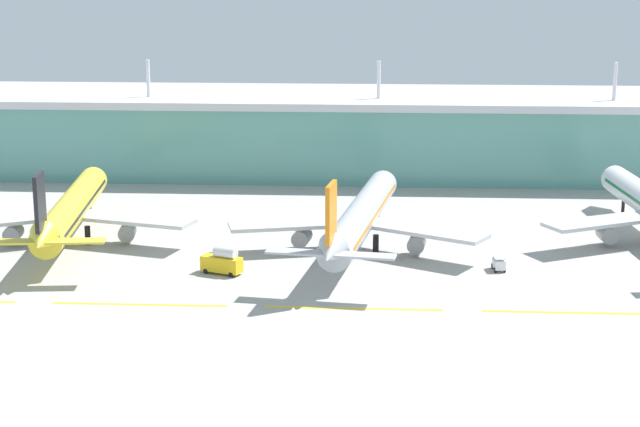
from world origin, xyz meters
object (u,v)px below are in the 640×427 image
object	(u,v)px
airliner_middle	(360,217)
fuel_truck	(223,261)
baggage_cart	(499,263)
airliner_near	(71,210)

from	to	relation	value
airliner_middle	fuel_truck	size ratio (longest dim) A/B	8.83
baggage_cart	fuel_truck	bearing A→B (deg)	-174.08
airliner_near	airliner_middle	xyz separation A→B (m)	(55.35, -2.50, 0.01)
baggage_cart	fuel_truck	world-z (taller)	fuel_truck
airliner_near	airliner_middle	size ratio (longest dim) A/B	0.93
airliner_near	baggage_cart	size ratio (longest dim) A/B	16.76
airliner_near	fuel_truck	distance (m)	37.38
airliner_near	airliner_middle	bearing A→B (deg)	-2.58
airliner_middle	baggage_cart	bearing A→B (deg)	-25.14
airliner_near	baggage_cart	bearing A→B (deg)	-9.96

